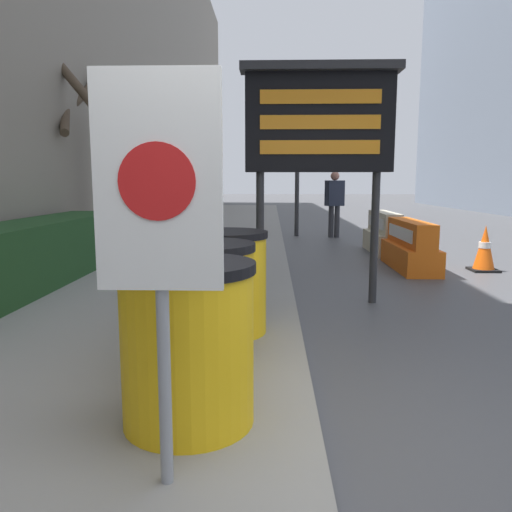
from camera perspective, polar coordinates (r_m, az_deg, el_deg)
The scene contains 14 objects.
ground_plane at distance 2.88m, azimuth 8.02°, elevation -23.78°, with size 120.00×120.00×0.00m, color #474749.
hedge_strip at distance 7.13m, azimuth -25.55°, elevation -0.20°, with size 0.90×5.89×0.87m.
bare_tree at distance 10.69m, azimuth -17.20°, elevation 11.65°, with size 2.21×2.39×3.99m.
barrel_drum_foreground at distance 2.97m, azimuth -7.81°, elevation -9.82°, with size 0.80×0.80×0.96m.
barrel_drum_middle at distance 3.83m, azimuth -6.06°, elevation -5.61°, with size 0.80×0.80×0.96m.
barrel_drum_back at distance 4.69m, azimuth -3.54°, elevation -2.96°, with size 0.80×0.80×0.96m.
warning_sign at distance 2.21m, azimuth -11.03°, elevation 4.90°, with size 0.56×0.08×1.89m.
message_board at distance 6.33m, azimuth 7.23°, elevation 14.75°, with size 1.92×0.36×2.93m.
jersey_barrier_orange_far at distance 9.21m, azimuth 17.20°, elevation 0.91°, with size 0.60×1.93×0.86m.
jersey_barrier_cream at distance 11.21m, azimuth 14.41°, elevation 2.37°, with size 0.59×1.81×0.88m.
traffic_cone_near at distance 9.45m, azimuth 24.67°, elevation 0.77°, with size 0.44×0.44×0.79m.
traffic_cone_mid at distance 12.18m, azimuth 15.13°, elevation 2.71°, with size 0.42×0.42×0.75m.
traffic_light_near_curb at distance 14.22m, azimuth 4.83°, elevation 15.60°, with size 0.28×0.44×4.59m.
pedestrian_worker at distance 13.97m, azimuth 8.96°, elevation 6.48°, with size 0.54×0.43×1.81m.
Camera 1 is at (-0.29, -2.42, 1.53)m, focal length 35.00 mm.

